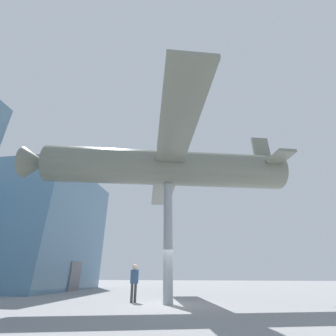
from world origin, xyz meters
TOP-DOWN VIEW (x-y plane):
  - ground_plane at (0.00, 0.00)m, footprint 80.00×80.00m
  - glass_pavilion_right at (8.12, 17.11)m, footprint 10.81×15.45m
  - support_pylon_central at (0.00, 0.00)m, footprint 0.50×0.50m
  - suspended_airplane at (-0.08, 0.34)m, footprint 16.10×15.98m
  - visitor_person at (0.50, 1.89)m, footprint 0.36×0.45m

SIDE VIEW (x-z plane):
  - ground_plane at x=0.00m, z-range 0.00..0.00m
  - visitor_person at x=0.50m, z-range 0.15..1.99m
  - support_pylon_central at x=0.00m, z-range 0.00..6.22m
  - glass_pavilion_right at x=8.12m, z-range -0.29..10.92m
  - suspended_airplane at x=-0.08m, z-range 5.50..9.13m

